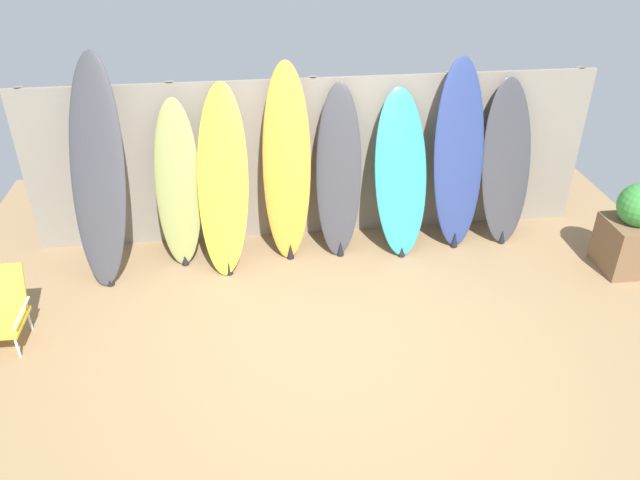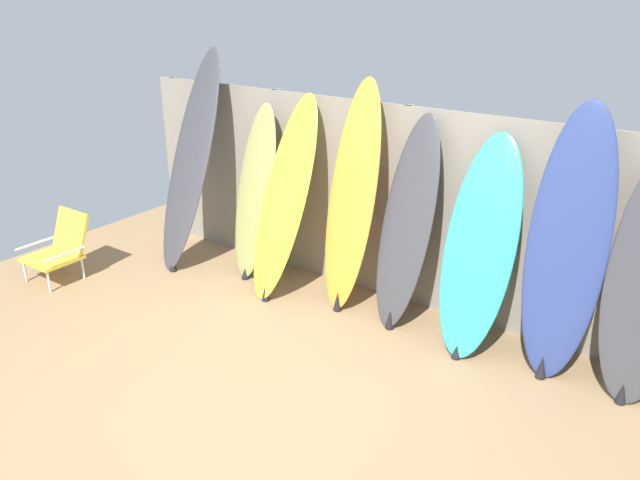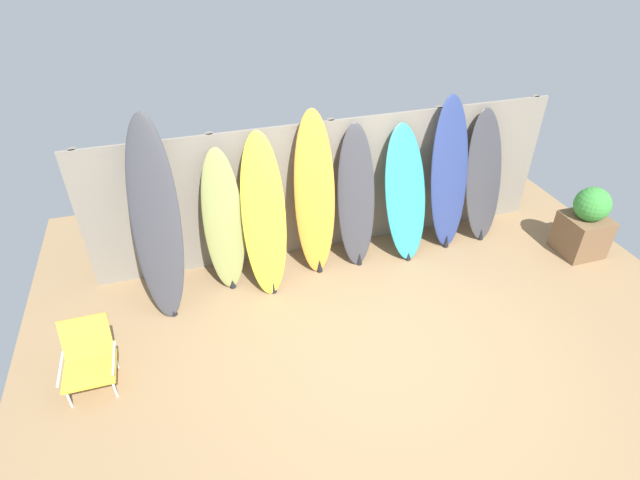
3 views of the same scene
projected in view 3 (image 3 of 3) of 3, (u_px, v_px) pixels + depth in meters
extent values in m
plane|color=#8E704C|center=(387.00, 346.00, 5.38)|extent=(7.68, 7.68, 0.00)
cube|color=gray|center=(331.00, 187.00, 6.44)|extent=(6.08, 0.04, 1.80)
cylinder|color=#6C655B|center=(94.00, 220.00, 5.78)|extent=(0.10, 0.10, 1.80)
cylinder|color=#6C655B|center=(218.00, 202.00, 6.13)|extent=(0.10, 0.10, 1.80)
cylinder|color=#6C655B|center=(330.00, 185.00, 6.47)|extent=(0.10, 0.10, 1.80)
cylinder|color=#6C655B|center=(430.00, 171.00, 6.81)|extent=(0.10, 0.10, 1.80)
cylinder|color=#6C655B|center=(520.00, 157.00, 7.16)|extent=(0.10, 0.10, 1.80)
ellipsoid|color=#38383D|center=(156.00, 219.00, 5.44)|extent=(0.62, 0.90, 2.18)
cone|color=black|center=(173.00, 310.00, 5.74)|extent=(0.08, 0.08, 0.13)
ellipsoid|color=olive|center=(223.00, 221.00, 5.85)|extent=(0.52, 0.52, 1.71)
cone|color=black|center=(233.00, 284.00, 6.15)|extent=(0.08, 0.08, 0.10)
ellipsoid|color=yellow|center=(264.00, 215.00, 5.83)|extent=(0.60, 0.81, 1.84)
cone|color=black|center=(274.00, 287.00, 6.07)|extent=(0.08, 0.08, 0.14)
ellipsoid|color=orange|center=(315.00, 195.00, 6.03)|extent=(0.55, 0.55, 2.04)
cone|color=black|center=(320.00, 265.00, 6.39)|extent=(0.08, 0.08, 0.17)
ellipsoid|color=#38383D|center=(356.00, 197.00, 6.23)|extent=(0.54, 0.58, 1.79)
cone|color=black|center=(359.00, 259.00, 6.52)|extent=(0.08, 0.08, 0.16)
ellipsoid|color=teal|center=(405.00, 194.00, 6.37)|extent=(0.58, 0.66, 1.72)
cone|color=black|center=(408.00, 256.00, 6.62)|extent=(0.08, 0.08, 0.10)
ellipsoid|color=navy|center=(449.00, 175.00, 6.47)|extent=(0.60, 0.51, 2.03)
cone|color=black|center=(446.00, 241.00, 6.84)|extent=(0.08, 0.08, 0.17)
ellipsoid|color=#38383D|center=(484.00, 177.00, 6.69)|extent=(0.59, 0.51, 1.78)
cone|color=black|center=(481.00, 234.00, 6.99)|extent=(0.08, 0.08, 0.15)
cylinder|color=silver|center=(69.00, 399.00, 4.68)|extent=(0.02, 0.02, 0.22)
cylinder|color=silver|center=(115.00, 389.00, 4.78)|extent=(0.02, 0.02, 0.22)
cylinder|color=silver|center=(73.00, 369.00, 4.98)|extent=(0.02, 0.02, 0.22)
cylinder|color=silver|center=(116.00, 360.00, 5.08)|extent=(0.02, 0.02, 0.22)
cube|color=gold|center=(90.00, 370.00, 4.81)|extent=(0.48, 0.44, 0.03)
cube|color=gold|center=(86.00, 338.00, 4.88)|extent=(0.46, 0.19, 0.43)
cylinder|color=silver|center=(60.00, 369.00, 4.69)|extent=(0.02, 0.44, 0.02)
cylinder|color=silver|center=(114.00, 357.00, 4.81)|extent=(0.02, 0.44, 0.02)
cube|color=brown|center=(581.00, 235.00, 6.65)|extent=(0.54, 0.53, 0.55)
sphere|color=#398C38|center=(592.00, 204.00, 6.38)|extent=(0.45, 0.45, 0.45)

